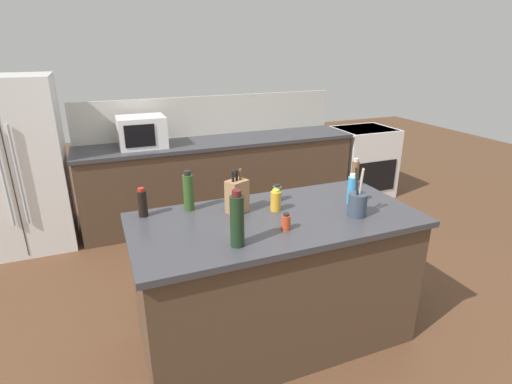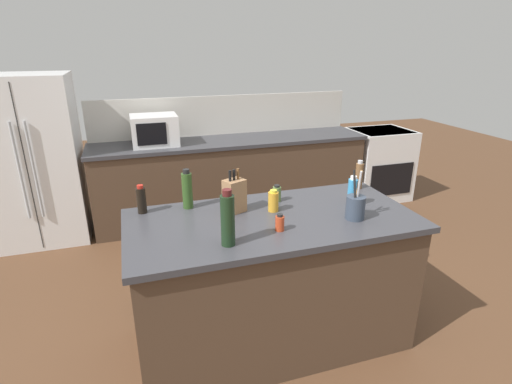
{
  "view_description": "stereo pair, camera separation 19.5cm",
  "coord_description": "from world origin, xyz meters",
  "px_view_note": "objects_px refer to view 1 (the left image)",
  "views": [
    {
      "loc": [
        -1.0,
        -2.11,
        1.99
      ],
      "look_at": [
        0.0,
        0.35,
        0.99
      ],
      "focal_mm": 28.0,
      "sensor_mm": 36.0,
      "label": 1
    },
    {
      "loc": [
        -0.81,
        -2.18,
        1.99
      ],
      "look_at": [
        0.0,
        0.35,
        0.99
      ],
      "focal_mm": 28.0,
      "sensor_mm": 36.0,
      "label": 2
    }
  ],
  "objects_px": {
    "pepper_grinder": "(355,173)",
    "honey_jar": "(276,201)",
    "knife_block": "(237,196)",
    "spice_jar_paprika": "(286,222)",
    "spice_jar_oregano": "(277,193)",
    "microwave": "(142,132)",
    "wine_bottle": "(237,220)",
    "soy_sauce_bottle": "(142,203)",
    "olive_oil_bottle": "(188,192)",
    "range_oven": "(362,161)",
    "utensil_crock": "(357,204)",
    "refrigerator": "(17,166)",
    "dish_soap_bottle": "(352,190)"
  },
  "relations": [
    {
      "from": "dish_soap_bottle",
      "to": "spice_jar_oregano",
      "type": "height_order",
      "value": "dish_soap_bottle"
    },
    {
      "from": "utensil_crock",
      "to": "olive_oil_bottle",
      "type": "bearing_deg",
      "value": 152.84
    },
    {
      "from": "wine_bottle",
      "to": "knife_block",
      "type": "bearing_deg",
      "value": 70.63
    },
    {
      "from": "spice_jar_oregano",
      "to": "honey_jar",
      "type": "bearing_deg",
      "value": -118.17
    },
    {
      "from": "soy_sauce_bottle",
      "to": "olive_oil_bottle",
      "type": "bearing_deg",
      "value": -1.27
    },
    {
      "from": "range_oven",
      "to": "spice_jar_oregano",
      "type": "height_order",
      "value": "spice_jar_oregano"
    },
    {
      "from": "utensil_crock",
      "to": "microwave",
      "type": "bearing_deg",
      "value": 113.75
    },
    {
      "from": "range_oven",
      "to": "utensil_crock",
      "type": "xyz_separation_m",
      "value": [
        -1.82,
        -2.37,
        0.56
      ]
    },
    {
      "from": "wine_bottle",
      "to": "olive_oil_bottle",
      "type": "height_order",
      "value": "wine_bottle"
    },
    {
      "from": "knife_block",
      "to": "pepper_grinder",
      "type": "distance_m",
      "value": 1.03
    },
    {
      "from": "microwave",
      "to": "olive_oil_bottle",
      "type": "xyz_separation_m",
      "value": [
        0.07,
        -1.87,
        -0.03
      ]
    },
    {
      "from": "dish_soap_bottle",
      "to": "spice_jar_paprika",
      "type": "xyz_separation_m",
      "value": [
        -0.6,
        -0.2,
        -0.05
      ]
    },
    {
      "from": "olive_oil_bottle",
      "to": "knife_block",
      "type": "bearing_deg",
      "value": -29.5
    },
    {
      "from": "pepper_grinder",
      "to": "honey_jar",
      "type": "distance_m",
      "value": 0.8
    },
    {
      "from": "dish_soap_bottle",
      "to": "pepper_grinder",
      "type": "xyz_separation_m",
      "value": [
        0.23,
        0.3,
        0.0
      ]
    },
    {
      "from": "olive_oil_bottle",
      "to": "dish_soap_bottle",
      "type": "bearing_deg",
      "value": -16.27
    },
    {
      "from": "refrigerator",
      "to": "microwave",
      "type": "bearing_deg",
      "value": -2.42
    },
    {
      "from": "pepper_grinder",
      "to": "utensil_crock",
      "type": "bearing_deg",
      "value": -123.44
    },
    {
      "from": "spice_jar_oregano",
      "to": "knife_block",
      "type": "bearing_deg",
      "value": -164.99
    },
    {
      "from": "range_oven",
      "to": "microwave",
      "type": "relative_size",
      "value": 1.9
    },
    {
      "from": "microwave",
      "to": "dish_soap_bottle",
      "type": "bearing_deg",
      "value": -62.56
    },
    {
      "from": "knife_block",
      "to": "spice_jar_paprika",
      "type": "bearing_deg",
      "value": -86.62
    },
    {
      "from": "spice_jar_oregano",
      "to": "microwave",
      "type": "bearing_deg",
      "value": 109.25
    },
    {
      "from": "microwave",
      "to": "utensil_crock",
      "type": "bearing_deg",
      "value": -66.25
    },
    {
      "from": "olive_oil_bottle",
      "to": "spice_jar_oregano",
      "type": "xyz_separation_m",
      "value": [
        0.61,
        -0.07,
        -0.07
      ]
    },
    {
      "from": "wine_bottle",
      "to": "pepper_grinder",
      "type": "xyz_separation_m",
      "value": [
        1.17,
        0.58,
        -0.05
      ]
    },
    {
      "from": "microwave",
      "to": "spice_jar_paprika",
      "type": "relative_size",
      "value": 4.6
    },
    {
      "from": "spice_jar_paprika",
      "to": "range_oven",
      "type": "bearing_deg",
      "value": 45.6
    },
    {
      "from": "knife_block",
      "to": "soy_sauce_bottle",
      "type": "height_order",
      "value": "knife_block"
    },
    {
      "from": "soy_sauce_bottle",
      "to": "wine_bottle",
      "type": "bearing_deg",
      "value": -54.52
    },
    {
      "from": "knife_block",
      "to": "spice_jar_paprika",
      "type": "xyz_separation_m",
      "value": [
        0.18,
        -0.36,
        -0.06
      ]
    },
    {
      "from": "knife_block",
      "to": "spice_jar_oregano",
      "type": "height_order",
      "value": "knife_block"
    },
    {
      "from": "utensil_crock",
      "to": "dish_soap_bottle",
      "type": "bearing_deg",
      "value": 65.0
    },
    {
      "from": "knife_block",
      "to": "pepper_grinder",
      "type": "xyz_separation_m",
      "value": [
        1.02,
        0.15,
        -0.01
      ]
    },
    {
      "from": "pepper_grinder",
      "to": "honey_jar",
      "type": "height_order",
      "value": "pepper_grinder"
    },
    {
      "from": "microwave",
      "to": "spice_jar_paprika",
      "type": "bearing_deg",
      "value": -77.49
    },
    {
      "from": "knife_block",
      "to": "pepper_grinder",
      "type": "bearing_deg",
      "value": -15.47
    },
    {
      "from": "microwave",
      "to": "dish_soap_bottle",
      "type": "relative_size",
      "value": 2.25
    },
    {
      "from": "dish_soap_bottle",
      "to": "honey_jar",
      "type": "height_order",
      "value": "dish_soap_bottle"
    },
    {
      "from": "microwave",
      "to": "spice_jar_oregano",
      "type": "distance_m",
      "value": 2.06
    },
    {
      "from": "dish_soap_bottle",
      "to": "honey_jar",
      "type": "xyz_separation_m",
      "value": [
        -0.54,
        0.08,
        -0.03
      ]
    },
    {
      "from": "olive_oil_bottle",
      "to": "pepper_grinder",
      "type": "distance_m",
      "value": 1.3
    },
    {
      "from": "refrigerator",
      "to": "spice_jar_oregano",
      "type": "relative_size",
      "value": 14.3
    },
    {
      "from": "spice_jar_oregano",
      "to": "honey_jar",
      "type": "distance_m",
      "value": 0.18
    },
    {
      "from": "range_oven",
      "to": "microwave",
      "type": "distance_m",
      "value": 2.93
    },
    {
      "from": "knife_block",
      "to": "spice_jar_paprika",
      "type": "distance_m",
      "value": 0.4
    },
    {
      "from": "range_oven",
      "to": "honey_jar",
      "type": "relative_size",
      "value": 6.24
    },
    {
      "from": "refrigerator",
      "to": "spice_jar_paprika",
      "type": "bearing_deg",
      "value": -54.4
    },
    {
      "from": "olive_oil_bottle",
      "to": "pepper_grinder",
      "type": "relative_size",
      "value": 1.23
    },
    {
      "from": "knife_block",
      "to": "wine_bottle",
      "type": "xyz_separation_m",
      "value": [
        -0.15,
        -0.43,
        0.04
      ]
    }
  ]
}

